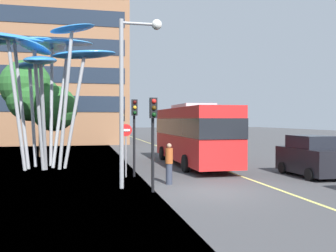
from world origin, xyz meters
TOP-DOWN VIEW (x-y plane):
  - ground at (-0.63, 0.00)m, footprint 120.00×240.00m
  - red_bus at (1.80, 8.59)m, footprint 2.82×11.05m
  - leaf_sculpture at (-7.13, 8.74)m, footprint 8.19×8.18m
  - traffic_light_kerb_near at (-2.25, 0.27)m, footprint 0.28×0.42m
  - traffic_light_kerb_far at (-2.43, 4.49)m, footprint 0.28×0.42m
  - traffic_light_island_mid at (-2.31, 11.56)m, footprint 0.28×0.42m
  - car_parked_mid at (6.29, 2.74)m, footprint 1.92×3.98m
  - street_lamp at (-2.94, 1.49)m, footprint 1.81×0.44m
  - tree_pavement_near at (-8.41, 16.04)m, footprint 5.72×4.94m
  - tree_pavement_far at (-6.37, 30.23)m, footprint 4.94×4.56m
  - pedestrian at (-1.21, 2.01)m, footprint 0.34×0.34m
  - no_entry_sign at (-2.86, 4.47)m, footprint 0.60×0.12m
  - backdrop_building at (-8.99, 34.07)m, footprint 18.42×11.12m

SIDE VIEW (x-z plane):
  - ground at x=-0.63m, z-range -0.10..0.00m
  - pedestrian at x=-1.21m, z-range 0.01..1.84m
  - car_parked_mid at x=6.29m, z-range -0.05..2.02m
  - no_entry_sign at x=-2.86m, z-range 0.44..3.09m
  - red_bus at x=1.80m, z-range 0.18..4.01m
  - traffic_light_island_mid at x=-2.31m, z-range 0.80..4.37m
  - traffic_light_kerb_near at x=-2.25m, z-range 0.83..4.56m
  - traffic_light_kerb_far at x=-2.43m, z-range 0.86..4.73m
  - tree_pavement_far at x=-6.37m, z-range 1.03..6.38m
  - street_lamp at x=-2.94m, z-range 1.04..8.16m
  - tree_pavement_near at x=-8.41m, z-range 0.95..8.33m
  - leaf_sculpture at x=-7.13m, z-range 2.44..10.73m
  - backdrop_building at x=-8.99m, z-range 0.00..22.23m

